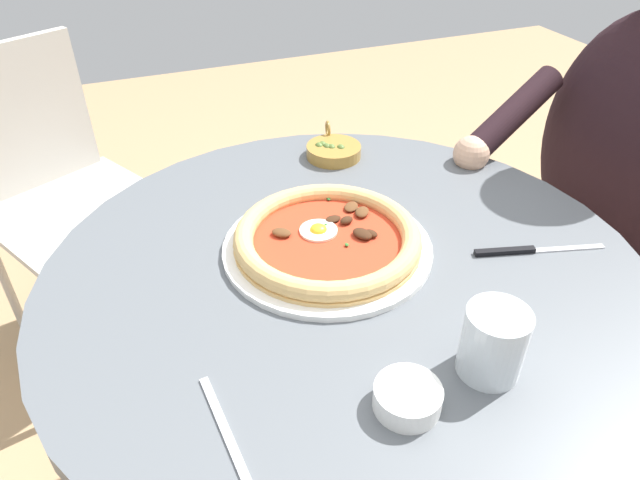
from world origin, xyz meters
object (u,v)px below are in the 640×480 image
ramekin_capers (407,397)px  fork_utensil (229,438)px  water_glass (492,346)px  olive_pan (333,150)px  dining_table (343,342)px  pizza_on_plate (327,240)px  cafe_chair_diner (640,218)px  cafe_chair_spare_near (55,180)px  steak_knife (521,251)px  diner_person (604,227)px

ramekin_capers → fork_utensil: ramekin_capers is taller
water_glass → olive_pan: bearing=175.9°
dining_table → pizza_on_plate: size_ratio=2.81×
pizza_on_plate → ramekin_capers: size_ratio=4.17×
pizza_on_plate → cafe_chair_diner: cafe_chair_diner is taller
cafe_chair_spare_near → water_glass: bearing=25.4°
ramekin_capers → olive_pan: 0.61m
steak_knife → olive_pan: olive_pan is taller
pizza_on_plate → diner_person: 0.72m
steak_knife → diner_person: (-0.19, 0.42, -0.19)m
pizza_on_plate → fork_utensil: pizza_on_plate is taller
olive_pan → cafe_chair_diner: 0.76m
steak_knife → water_glass: bearing=-46.7°
dining_table → diner_person: size_ratio=0.76×
dining_table → cafe_chair_diner: bearing=99.9°
pizza_on_plate → cafe_chair_spare_near: (-0.80, -0.43, -0.23)m
fork_utensil → cafe_chair_spare_near: 1.11m
dining_table → water_glass: bearing=17.3°
pizza_on_plate → olive_pan: size_ratio=2.44×
dining_table → ramekin_capers: 0.32m
dining_table → fork_utensil: size_ratio=4.99×
ramekin_capers → cafe_chair_diner: 0.98m
dining_table → water_glass: water_glass is taller
dining_table → pizza_on_plate: (-0.05, -0.01, 0.18)m
pizza_on_plate → olive_pan: 0.31m
dining_table → diner_person: 0.69m
pizza_on_plate → steak_knife: (0.12, 0.27, -0.02)m
water_glass → steak_knife: bearing=133.3°
fork_utensil → dining_table: bearing=133.6°
diner_person → cafe_chair_diner: diner_person is taller
ramekin_capers → fork_utensil: size_ratio=0.43×
dining_table → ramekin_capers: (0.26, -0.04, 0.18)m
diner_person → water_glass: bearing=-58.7°
fork_utensil → olive_pan: bearing=147.3°
pizza_on_plate → olive_pan: (-0.28, 0.13, -0.01)m
water_glass → cafe_chair_diner: cafe_chair_diner is taller
water_glass → ramekin_capers: (0.01, -0.12, -0.02)m
water_glass → diner_person: (-0.37, 0.60, -0.22)m
ramekin_capers → cafe_chair_spare_near: (-1.11, -0.40, -0.23)m
dining_table → cafe_chair_spare_near: 0.96m
ramekin_capers → water_glass: bearing=95.8°
dining_table → cafe_chair_diner: (-0.14, 0.82, -0.05)m
olive_pan → cafe_chair_spare_near: (-0.52, -0.56, -0.23)m
dining_table → diner_person: (-0.12, 0.68, -0.02)m
fork_utensil → diner_person: 1.00m
fork_utensil → cafe_chair_diner: cafe_chair_diner is taller
ramekin_capers → steak_knife: bearing=121.8°
ramekin_capers → fork_utensil: bearing=-99.4°
olive_pan → steak_knife: bearing=20.1°
dining_table → steak_knife: size_ratio=4.47×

